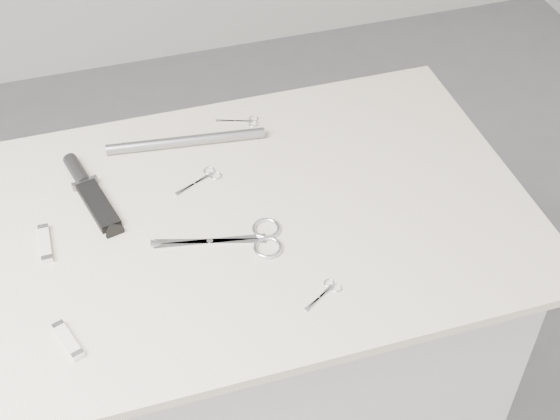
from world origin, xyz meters
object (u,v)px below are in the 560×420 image
object	(u,v)px
plinth	(264,359)
metal_rail	(186,141)
pocket_knife_b	(68,340)
sheathed_knife	(88,189)
embroidery_scissors_b	(244,121)
embroidery_scissors_a	(204,178)
tiny_scissors	(326,292)
pocket_knife_a	(45,243)
large_shears	(247,239)

from	to	relation	value
plinth	metal_rail	xyz separation A→B (m)	(-0.09, 0.23, 0.48)
metal_rail	pocket_knife_b	bearing A→B (deg)	-123.29
metal_rail	sheathed_knife	bearing A→B (deg)	-157.67
embroidery_scissors_b	sheathed_knife	world-z (taller)	sheathed_knife
embroidery_scissors_a	embroidery_scissors_b	world-z (taller)	same
tiny_scissors	pocket_knife_a	size ratio (longest dim) A/B	0.86
plinth	embroidery_scissors_a	distance (m)	0.49
pocket_knife_b	sheathed_knife	bearing A→B (deg)	-31.53
pocket_knife_b	embroidery_scissors_b	bearing A→B (deg)	-60.71
embroidery_scissors_b	pocket_knife_b	bearing A→B (deg)	-113.01
sheathed_knife	pocket_knife_a	distance (m)	0.15
pocket_knife_a	large_shears	bearing A→B (deg)	-105.03
tiny_scissors	embroidery_scissors_a	bearing A→B (deg)	79.52
embroidery_scissors_a	sheathed_knife	bearing A→B (deg)	147.06
plinth	embroidery_scissors_a	world-z (taller)	embroidery_scissors_a
embroidery_scissors_b	pocket_knife_b	size ratio (longest dim) A/B	1.09
plinth	pocket_knife_b	xyz separation A→B (m)	(-0.37, -0.20, 0.48)
large_shears	tiny_scissors	size ratio (longest dim) A/B	3.01
large_shears	sheathed_knife	world-z (taller)	sheathed_knife
embroidery_scissors_b	tiny_scissors	size ratio (longest dim) A/B	1.15
metal_rail	embroidery_scissors_a	bearing A→B (deg)	-84.62
embroidery_scissors_b	sheathed_knife	size ratio (longest dim) A/B	0.39
plinth	tiny_scissors	xyz separation A→B (m)	(0.05, -0.22, 0.47)
embroidery_scissors_a	pocket_knife_b	xyz separation A→B (m)	(-0.29, -0.32, 0.00)
metal_rail	tiny_scissors	bearing A→B (deg)	-72.58
large_shears	pocket_knife_a	size ratio (longest dim) A/B	2.58
embroidery_scissors_b	plinth	bearing A→B (deg)	-80.47
sheathed_knife	embroidery_scissors_a	bearing A→B (deg)	-110.59
pocket_knife_a	embroidery_scissors_b	bearing A→B (deg)	-60.52
tiny_scissors	metal_rail	world-z (taller)	metal_rail
sheathed_knife	plinth	bearing A→B (deg)	-129.55
plinth	tiny_scissors	bearing A→B (deg)	-76.94
pocket_knife_b	pocket_knife_a	bearing A→B (deg)	-15.17
sheathed_knife	metal_rail	xyz separation A→B (m)	(0.21, 0.09, 0.00)
large_shears	metal_rail	bearing A→B (deg)	111.76
embroidery_scissors_b	pocket_knife_a	world-z (taller)	pocket_knife_a
sheathed_knife	pocket_knife_b	xyz separation A→B (m)	(-0.07, -0.34, -0.00)
large_shears	embroidery_scissors_b	world-z (taller)	large_shears
large_shears	embroidery_scissors_b	size ratio (longest dim) A/B	2.62
plinth	embroidery_scissors_b	distance (m)	0.54
sheathed_knife	pocket_knife_a	bearing A→B (deg)	128.87
large_shears	sheathed_knife	size ratio (longest dim) A/B	1.03
sheathed_knife	pocket_knife_a	world-z (taller)	sheathed_knife
embroidery_scissors_a	pocket_knife_b	bearing A→B (deg)	-158.71
embroidery_scissors_b	pocket_knife_b	world-z (taller)	pocket_knife_b
large_shears	tiny_scissors	world-z (taller)	large_shears
tiny_scissors	metal_rail	size ratio (longest dim) A/B	0.24
embroidery_scissors_a	tiny_scissors	world-z (taller)	same
metal_rail	large_shears	bearing A→B (deg)	-81.01
large_shears	tiny_scissors	distance (m)	0.18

